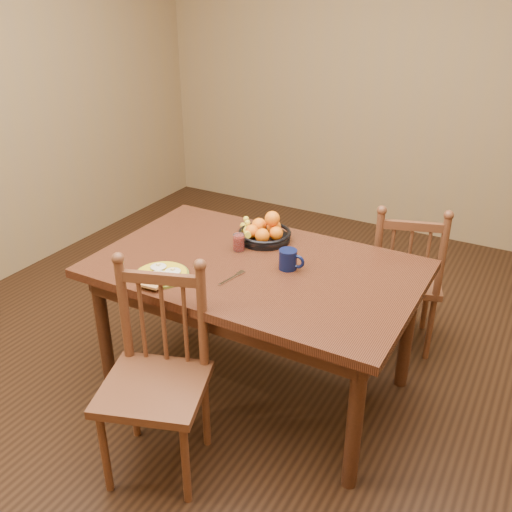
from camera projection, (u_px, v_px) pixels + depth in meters
The scene contains 10 objects.
room at pixel (256, 147), 2.58m from camera, with size 4.52×5.02×2.72m.
dining_table at pixel (256, 280), 2.88m from camera, with size 1.60×1.00×0.75m.
chair_far at pixel (404, 279), 3.34m from camera, with size 0.52×0.51×0.92m.
chair_near at pixel (156, 378), 2.49m from camera, with size 0.55×0.54×0.97m.
breakfast_plate at pixel (161, 274), 2.73m from camera, with size 0.26×0.29×0.04m.
fork at pixel (233, 277), 2.72m from camera, with size 0.05×0.18×0.00m.
spoon at pixel (150, 269), 2.79m from camera, with size 0.06×0.15×0.01m.
coffee_mug at pixel (289, 259), 2.79m from camera, with size 0.13×0.09×0.10m.
juice_glass at pixel (239, 243), 2.98m from camera, with size 0.06×0.06×0.09m.
fruit_bowl at pixel (264, 232), 3.09m from camera, with size 0.32×0.29×0.17m.
Camera 1 is at (1.23, -2.21, 2.06)m, focal length 40.00 mm.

